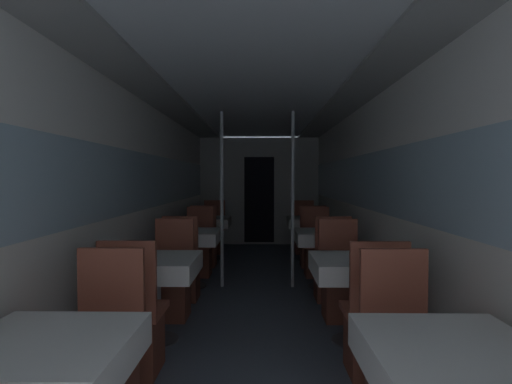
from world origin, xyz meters
TOP-DOWN VIEW (x-y plane):
  - wall_left at (-1.30, 3.64)m, footprint 0.05×10.08m
  - wall_right at (1.30, 3.64)m, footprint 0.05×10.08m
  - ceiling_panel at (0.00, 3.64)m, footprint 2.59×10.08m
  - bulkhead_far at (0.00, 7.75)m, footprint 2.54×0.09m
  - dining_table_left_0 at (-0.86, 0.81)m, footprint 0.71×0.71m
  - chair_left_far_0 at (-0.86, 1.39)m, footprint 0.40×0.40m
  - dining_table_left_1 at (-0.86, 2.58)m, footprint 0.71×0.71m
  - chair_left_near_1 at (-0.86, 1.99)m, footprint 0.40×0.40m
  - chair_left_far_1 at (-0.86, 3.16)m, footprint 0.40×0.40m
  - dining_table_left_2 at (-0.86, 4.34)m, footprint 0.71×0.71m
  - chair_left_near_2 at (-0.86, 3.76)m, footprint 0.40×0.40m
  - chair_left_far_2 at (-0.86, 4.93)m, footprint 0.40×0.40m
  - support_pole_left_2 at (-0.46, 4.34)m, footprint 0.04×0.04m
  - dining_table_left_3 at (-0.86, 6.11)m, footprint 0.71×0.71m
  - chair_left_near_3 at (-0.86, 5.53)m, footprint 0.40×0.40m
  - chair_left_far_3 at (-0.86, 6.70)m, footprint 0.40×0.40m
  - dining_table_right_0 at (0.86, 0.81)m, footprint 0.71×0.71m
  - chair_right_far_0 at (0.86, 1.39)m, footprint 0.40×0.40m
  - dining_table_right_1 at (0.86, 2.58)m, footprint 0.71×0.71m
  - chair_right_near_1 at (0.86, 1.99)m, footprint 0.40×0.40m
  - chair_right_far_1 at (0.86, 3.16)m, footprint 0.40×0.40m
  - dining_table_right_2 at (0.86, 4.34)m, footprint 0.71×0.71m
  - chair_right_near_2 at (0.86, 3.76)m, footprint 0.40×0.40m
  - chair_right_far_2 at (0.86, 4.93)m, footprint 0.40×0.40m
  - support_pole_right_2 at (0.46, 4.34)m, footprint 0.04×0.04m
  - dining_table_right_3 at (0.86, 6.11)m, footprint 0.71×0.71m
  - chair_right_near_3 at (0.86, 5.53)m, footprint 0.40×0.40m
  - chair_right_far_3 at (0.86, 6.70)m, footprint 0.40×0.40m

SIDE VIEW (x-z plane):
  - chair_left_far_0 at x=-0.86m, z-range -0.19..0.81m
  - chair_left_near_1 at x=-0.86m, z-range -0.19..0.81m
  - chair_left_far_1 at x=-0.86m, z-range -0.19..0.81m
  - chair_left_near_2 at x=-0.86m, z-range -0.19..0.81m
  - chair_left_far_2 at x=-0.86m, z-range -0.19..0.81m
  - chair_left_near_3 at x=-0.86m, z-range -0.19..0.81m
  - chair_left_far_3 at x=-0.86m, z-range -0.19..0.81m
  - chair_right_far_0 at x=0.86m, z-range -0.19..0.81m
  - chair_right_near_1 at x=0.86m, z-range -0.19..0.81m
  - chair_right_far_1 at x=0.86m, z-range -0.19..0.81m
  - chair_right_near_2 at x=0.86m, z-range -0.19..0.81m
  - chair_right_far_2 at x=0.86m, z-range -0.19..0.81m
  - chair_right_near_3 at x=0.86m, z-range -0.19..0.81m
  - chair_right_far_3 at x=0.86m, z-range -0.19..0.81m
  - dining_table_left_0 at x=-0.86m, z-range 0.26..1.00m
  - dining_table_left_1 at x=-0.86m, z-range 0.26..1.00m
  - dining_table_left_2 at x=-0.86m, z-range 0.26..1.00m
  - dining_table_left_3 at x=-0.86m, z-range 0.26..1.00m
  - dining_table_right_0 at x=0.86m, z-range 0.26..1.00m
  - dining_table_right_1 at x=0.86m, z-range 0.26..1.00m
  - dining_table_right_2 at x=0.86m, z-range 0.26..1.00m
  - dining_table_right_3 at x=0.86m, z-range 0.26..1.00m
  - bulkhead_far at x=0.00m, z-range -0.01..2.29m
  - support_pole_left_2 at x=-0.46m, z-range 0.00..2.29m
  - support_pole_right_2 at x=0.46m, z-range 0.00..2.29m
  - wall_left at x=-1.30m, z-range 0.03..2.33m
  - wall_right at x=1.30m, z-range 0.03..2.33m
  - ceiling_panel at x=0.00m, z-range 2.30..2.37m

